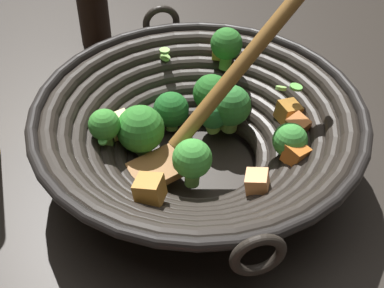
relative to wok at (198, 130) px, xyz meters
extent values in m
plane|color=#28231E|center=(0.00, 0.00, -0.06)|extent=(4.00, 4.00, 0.00)
cylinder|color=black|center=(0.00, 0.00, -0.06)|extent=(0.14, 0.14, 0.01)
torus|color=black|center=(0.00, 0.00, -0.04)|extent=(0.19, 0.19, 0.02)
torus|color=black|center=(0.00, 0.00, -0.03)|extent=(0.22, 0.22, 0.02)
torus|color=black|center=(0.00, 0.00, -0.02)|extent=(0.25, 0.25, 0.02)
torus|color=black|center=(0.00, 0.00, -0.01)|extent=(0.28, 0.28, 0.02)
torus|color=black|center=(0.00, 0.00, 0.00)|extent=(0.31, 0.31, 0.02)
torus|color=black|center=(0.00, 0.00, 0.01)|extent=(0.35, 0.35, 0.02)
torus|color=black|center=(0.00, 0.00, 0.02)|extent=(0.38, 0.38, 0.02)
torus|color=black|center=(0.00, 0.00, 0.03)|extent=(0.39, 0.39, 0.01)
torus|color=black|center=(0.17, 0.13, 0.03)|extent=(0.04, 0.05, 0.05)
torus|color=black|center=(-0.16, -0.13, 0.03)|extent=(0.04, 0.05, 0.05)
cylinder|color=#66AB49|center=(0.05, 0.01, -0.03)|extent=(0.02, 0.02, 0.02)
sphere|color=green|center=(0.05, 0.01, 0.00)|extent=(0.05, 0.05, 0.05)
cylinder|color=#83BA49|center=(-0.07, -0.01, -0.03)|extent=(0.02, 0.02, 0.01)
sphere|color=#276D25|center=(-0.07, -0.01, 0.00)|extent=(0.05, 0.05, 0.05)
cylinder|color=#82AD5B|center=(0.02, -0.07, -0.04)|extent=(0.03, 0.03, 0.02)
sphere|color=#32822C|center=(0.02, -0.07, 0.00)|extent=(0.06, 0.06, 0.06)
cylinder|color=#62984A|center=(-0.02, 0.11, -0.02)|extent=(0.02, 0.02, 0.01)
sphere|color=green|center=(-0.02, 0.11, 0.00)|extent=(0.04, 0.04, 0.04)
cylinder|color=#78A74C|center=(-0.06, 0.02, -0.03)|extent=(0.03, 0.03, 0.02)
sphere|color=#338235|center=(-0.06, 0.02, 0.00)|extent=(0.05, 0.05, 0.05)
cylinder|color=#88BA50|center=(-0.05, 0.00, -0.03)|extent=(0.03, 0.03, 0.01)
sphere|color=#2B7738|center=(-0.05, 0.00, -0.01)|extent=(0.04, 0.04, 0.04)
cylinder|color=#6FB044|center=(-0.13, -0.01, 0.01)|extent=(0.02, 0.02, 0.02)
sphere|color=#2D762A|center=(-0.13, -0.01, 0.04)|extent=(0.04, 0.04, 0.04)
cylinder|color=#5E9D41|center=(0.05, -0.10, -0.01)|extent=(0.02, 0.02, 0.02)
sphere|color=green|center=(0.05, -0.10, 0.01)|extent=(0.04, 0.04, 0.04)
cylinder|color=#689E36|center=(-0.07, 0.00, -0.04)|extent=(0.03, 0.03, 0.01)
sphere|color=#277223|center=(-0.07, 0.00, -0.01)|extent=(0.05, 0.05, 0.05)
cylinder|color=#73AF4D|center=(-0.04, -0.06, -0.04)|extent=(0.02, 0.02, 0.02)
sphere|color=#1F6324|center=(-0.04, -0.06, -0.02)|extent=(0.05, 0.05, 0.05)
cube|color=#BA7A2E|center=(-0.08, 0.09, 0.00)|extent=(0.04, 0.04, 0.03)
cube|color=orange|center=(-0.05, 0.11, 0.00)|extent=(0.04, 0.03, 0.03)
cube|color=#DBC177|center=(0.02, -0.10, -0.01)|extent=(0.04, 0.04, 0.03)
cube|color=#E18B49|center=(0.05, 0.09, 0.00)|extent=(0.03, 0.03, 0.03)
cube|color=#C96A26|center=(-0.01, 0.12, 0.00)|extent=(0.03, 0.03, 0.03)
cube|color=gold|center=(-0.14, -0.03, 0.03)|extent=(0.03, 0.03, 0.03)
cube|color=#BB792A|center=(0.12, -0.01, 0.01)|extent=(0.03, 0.04, 0.03)
cylinder|color=#99D166|center=(-0.02, 0.11, 0.01)|extent=(0.01, 0.01, 0.01)
cylinder|color=#99D166|center=(-0.10, -0.09, 0.03)|extent=(0.02, 0.02, 0.00)
cylinder|color=#56B247|center=(0.07, -0.09, 0.00)|extent=(0.01, 0.01, 0.01)
cylinder|color=#99D166|center=(-0.10, 0.07, 0.01)|extent=(0.02, 0.02, 0.01)
cylinder|color=#6BC651|center=(-0.09, 0.09, 0.03)|extent=(0.02, 0.02, 0.01)
cylinder|color=#99D166|center=(-0.11, -0.09, 0.01)|extent=(0.02, 0.02, 0.01)
cube|color=brown|center=(0.05, -0.03, -0.03)|extent=(0.09, 0.08, 0.01)
cylinder|color=brown|center=(-0.05, 0.03, 0.07)|extent=(0.18, 0.12, 0.17)
cylinder|color=black|center=(-0.21, -0.27, 0.00)|extent=(0.05, 0.05, 0.13)
camera|label=1|loc=(0.47, 0.19, 0.44)|focal=52.28mm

